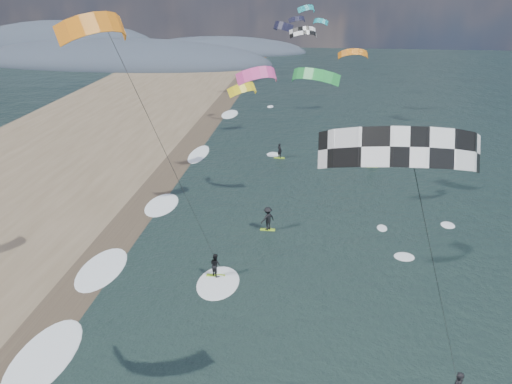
# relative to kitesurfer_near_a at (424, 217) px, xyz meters

# --- Properties ---
(wet_sand_strip) EXTENTS (3.00, 240.00, 0.00)m
(wet_sand_strip) POSITION_rel_kitesurfer_near_a_xyz_m (-17.43, 10.28, -11.26)
(wet_sand_strip) COLOR #382D23
(wet_sand_strip) RESTS_ON ground
(coastal_hills) EXTENTS (80.00, 41.00, 15.00)m
(coastal_hills) POSITION_rel_kitesurfer_near_a_xyz_m (-50.27, 108.14, -11.26)
(coastal_hills) COLOR #3D4756
(coastal_hills) RESTS_ON ground
(kitesurfer_near_a) EXTENTS (7.92, 8.40, 14.71)m
(kitesurfer_near_a) POSITION_rel_kitesurfer_near_a_xyz_m (0.00, 0.00, 0.00)
(kitesurfer_near_a) COLOR #96CF24
(kitesurfer_near_a) RESTS_ON ground
(kitesurfer_near_b) EXTENTS (6.70, 9.09, 16.77)m
(kitesurfer_near_b) POSITION_rel_kitesurfer_near_a_xyz_m (-11.63, 11.08, -0.54)
(kitesurfer_near_b) COLOR #96CF24
(kitesurfer_near_b) RESTS_ON ground
(far_kitesurfers) EXTENTS (10.35, 18.43, 1.83)m
(far_kitesurfers) POSITION_rel_kitesurfer_near_a_xyz_m (-4.09, 29.69, -10.37)
(far_kitesurfers) COLOR #96CF24
(far_kitesurfers) RESTS_ON ground
(bg_kite_field) EXTENTS (13.80, 70.22, 8.91)m
(bg_kite_field) POSITION_rel_kitesurfer_near_a_xyz_m (-5.56, 54.78, -0.02)
(bg_kite_field) COLOR #D83F8C
(bg_kite_field) RESTS_ON ground
(shoreline_surf) EXTENTS (2.40, 79.40, 0.11)m
(shoreline_surf) POSITION_rel_kitesurfer_near_a_xyz_m (-16.23, 15.03, -11.26)
(shoreline_surf) COLOR white
(shoreline_surf) RESTS_ON ground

